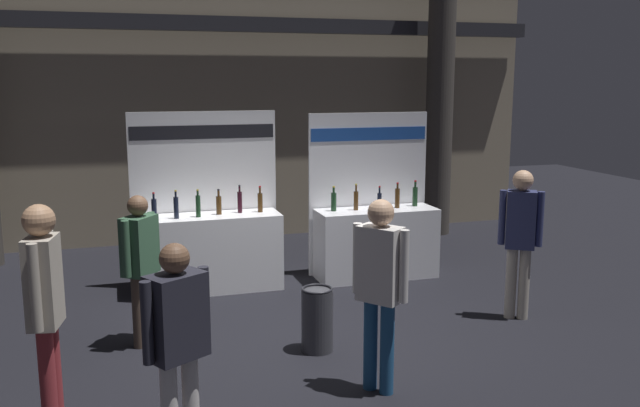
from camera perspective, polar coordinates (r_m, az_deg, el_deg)
ground_plane at (r=7.49m, az=-1.83°, el=-11.09°), size 24.00×24.00×0.00m
hall_colonnade at (r=11.71m, az=-8.31°, el=12.78°), size 11.21×1.16×6.59m
exhibitor_booth_0 at (r=9.05m, az=-9.29°, el=-3.43°), size 1.94×0.66×2.33m
exhibitor_booth_1 at (r=9.53m, az=4.64°, el=-2.72°), size 1.76×0.66×2.28m
trash_bin at (r=7.01m, az=-0.24°, el=-9.70°), size 0.32×0.32×0.67m
visitor_1 at (r=8.07m, az=16.46°, el=-2.36°), size 0.43×0.35×1.74m
visitor_2 at (r=5.62m, az=-22.11°, el=-7.54°), size 0.27×0.50×1.83m
visitor_3 at (r=7.22m, az=-14.87°, el=-4.41°), size 0.41×0.45×1.59m
visitor_5 at (r=5.94m, az=5.04°, el=-6.35°), size 0.40×0.45×1.74m
visitor_7 at (r=5.01m, az=-11.89°, el=-10.54°), size 0.50×0.42×1.62m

